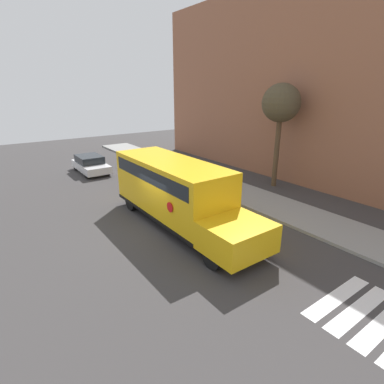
% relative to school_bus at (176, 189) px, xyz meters
% --- Properties ---
extents(ground_plane, '(60.00, 60.00, 0.00)m').
position_rel_school_bus_xyz_m(ground_plane, '(0.02, -0.86, -1.75)').
color(ground_plane, '#3A3838').
extents(sidewalk_strip, '(44.00, 3.00, 0.15)m').
position_rel_school_bus_xyz_m(sidewalk_strip, '(0.02, 5.64, -1.67)').
color(sidewalk_strip, gray).
rests_on(sidewalk_strip, ground).
extents(building_backdrop, '(32.00, 4.00, 13.13)m').
position_rel_school_bus_xyz_m(building_backdrop, '(0.02, 12.14, 4.82)').
color(building_backdrop, '#935B42').
rests_on(building_backdrop, ground).
extents(crosswalk_stripes, '(3.30, 3.20, 0.01)m').
position_rel_school_bus_xyz_m(crosswalk_stripes, '(9.17, 1.14, -1.74)').
color(crosswalk_stripes, white).
rests_on(crosswalk_stripes, ground).
extents(school_bus, '(9.40, 2.57, 3.09)m').
position_rel_school_bus_xyz_m(school_bus, '(0.00, 0.00, 0.00)').
color(school_bus, yellow).
rests_on(school_bus, ground).
extents(parked_car, '(4.24, 1.86, 1.32)m').
position_rel_school_bus_xyz_m(parked_car, '(-11.91, -0.37, -1.08)').
color(parked_car, silver).
rests_on(parked_car, ground).
extents(tree_near_sidewalk, '(2.41, 2.41, 6.68)m').
position_rel_school_bus_xyz_m(tree_near_sidewalk, '(-1.11, 8.67, 3.62)').
color(tree_near_sidewalk, brown).
rests_on(tree_near_sidewalk, ground).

